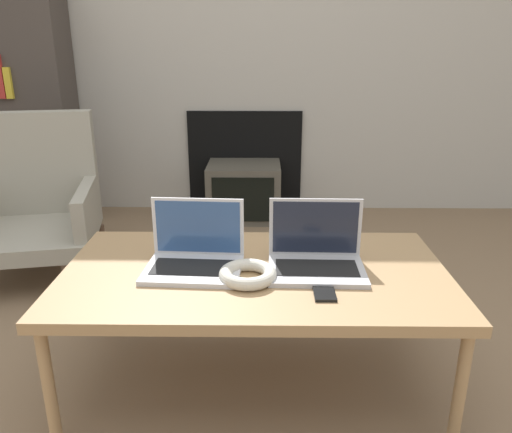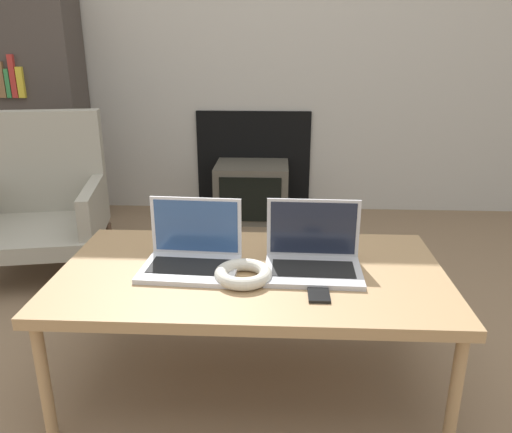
% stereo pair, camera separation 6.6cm
% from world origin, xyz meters
% --- Properties ---
extents(ground_plane, '(14.00, 14.00, 0.00)m').
position_xyz_m(ground_plane, '(0.00, 0.00, 0.00)').
color(ground_plane, '#7A6047').
extents(wall_back, '(7.00, 0.08, 2.60)m').
position_xyz_m(wall_back, '(-0.00, 2.21, 1.29)').
color(wall_back, '#ADA89E').
rests_on(wall_back, ground_plane).
extents(table, '(1.25, 0.68, 0.43)m').
position_xyz_m(table, '(0.00, 0.21, 0.40)').
color(table, '#9E7A51').
rests_on(table, ground_plane).
extents(laptop_left, '(0.32, 0.25, 0.22)m').
position_xyz_m(laptop_left, '(-0.20, 0.23, 0.48)').
color(laptop_left, silver).
rests_on(laptop_left, table).
extents(laptop_right, '(0.31, 0.24, 0.22)m').
position_xyz_m(laptop_right, '(0.20, 0.23, 0.48)').
color(laptop_right, '#B2B2B7').
rests_on(laptop_right, table).
extents(headphones, '(0.18, 0.18, 0.04)m').
position_xyz_m(headphones, '(-0.02, 0.13, 0.45)').
color(headphones, beige).
rests_on(headphones, table).
extents(phone, '(0.06, 0.14, 0.01)m').
position_xyz_m(phone, '(0.21, 0.06, 0.44)').
color(phone, black).
rests_on(phone, table).
extents(tv, '(0.48, 0.40, 0.37)m').
position_xyz_m(tv, '(-0.10, 1.96, 0.19)').
color(tv, '#4C473D').
rests_on(tv, ground_plane).
extents(armchair, '(0.74, 0.74, 0.80)m').
position_xyz_m(armchair, '(-1.16, 1.17, 0.37)').
color(armchair, gray).
rests_on(armchair, ground_plane).
extents(bookshelf, '(0.61, 0.32, 1.47)m').
position_xyz_m(bookshelf, '(-1.53, 2.01, 0.74)').
color(bookshelf, '#3F3833').
rests_on(bookshelf, ground_plane).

